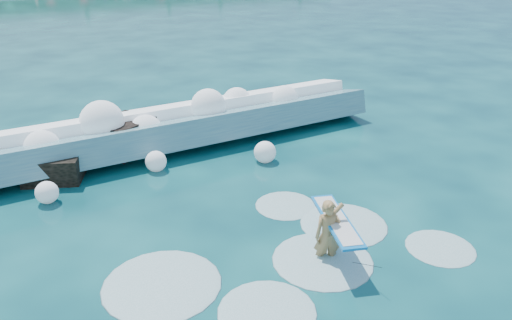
% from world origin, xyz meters
% --- Properties ---
extents(ground, '(200.00, 200.00, 0.00)m').
position_xyz_m(ground, '(0.00, 0.00, 0.00)').
color(ground, '#062D37').
rests_on(ground, ground).
extents(breaking_wave, '(19.81, 3.02, 1.71)m').
position_xyz_m(breaking_wave, '(-0.86, 7.32, 0.60)').
color(breaking_wave, teal).
rests_on(breaking_wave, ground).
extents(rock_cluster, '(8.25, 3.38, 1.38)m').
position_xyz_m(rock_cluster, '(-3.95, 7.08, 0.44)').
color(rock_cluster, black).
rests_on(rock_cluster, ground).
extents(surfer_with_board, '(1.41, 2.99, 1.85)m').
position_xyz_m(surfer_with_board, '(1.47, -1.61, 0.68)').
color(surfer_with_board, '#A9814E').
rests_on(surfer_with_board, ground).
extents(wave_spray, '(15.05, 4.78, 2.10)m').
position_xyz_m(wave_spray, '(-1.08, 7.24, 1.05)').
color(wave_spray, white).
rests_on(wave_spray, ground).
extents(surf_foam, '(8.85, 5.59, 0.14)m').
position_xyz_m(surf_foam, '(0.45, -1.15, 0.00)').
color(surf_foam, silver).
rests_on(surf_foam, ground).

